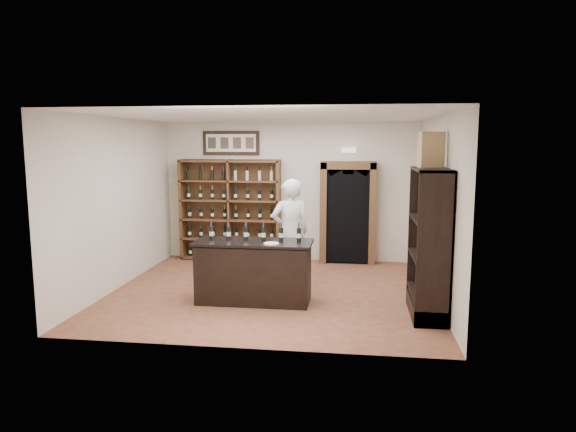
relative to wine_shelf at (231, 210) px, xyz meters
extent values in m
plane|color=brown|center=(1.30, -2.33, -1.10)|extent=(5.50, 5.50, 0.00)
plane|color=white|center=(1.30, -2.33, 1.90)|extent=(5.50, 5.50, 0.00)
cube|color=silver|center=(1.30, 0.17, 0.40)|extent=(5.50, 0.04, 3.00)
cube|color=silver|center=(-1.45, -2.33, 0.40)|extent=(0.04, 5.00, 3.00)
cube|color=silver|center=(4.05, -2.33, 0.40)|extent=(0.04, 5.00, 3.00)
cube|color=brown|center=(0.00, 0.14, 0.00)|extent=(2.20, 0.02, 2.20)
cube|color=brown|center=(-1.07, -0.04, 0.00)|extent=(0.06, 0.38, 2.20)
cube|color=brown|center=(1.07, -0.04, 0.00)|extent=(0.06, 0.38, 2.20)
cube|color=brown|center=(0.00, -0.04, 0.00)|extent=(0.04, 0.38, 2.20)
cube|color=brown|center=(0.00, -0.04, -1.06)|extent=(2.18, 0.38, 0.04)
cube|color=brown|center=(0.00, -0.04, -0.64)|extent=(2.18, 0.38, 0.04)
cube|color=brown|center=(0.00, -0.04, -0.21)|extent=(2.18, 0.38, 0.03)
cube|color=brown|center=(0.00, -0.04, 0.21)|extent=(2.18, 0.38, 0.04)
cube|color=brown|center=(0.00, -0.04, 0.64)|extent=(2.18, 0.38, 0.04)
cube|color=brown|center=(0.00, -0.04, 1.06)|extent=(2.18, 0.38, 0.04)
cube|color=black|center=(0.00, 0.14, 1.45)|extent=(1.25, 0.04, 0.52)
cube|color=black|center=(2.55, 0.00, -0.04)|extent=(0.97, 0.29, 2.05)
cube|color=#AF7344|center=(2.04, -0.02, -0.02)|extent=(0.14, 0.35, 2.15)
cube|color=#AF7344|center=(3.06, -0.02, -0.02)|extent=(0.14, 0.35, 2.15)
cube|color=#AF7344|center=(2.55, -0.02, 0.99)|extent=(1.15, 0.35, 0.16)
cube|color=white|center=(2.55, 0.09, 1.30)|extent=(0.30, 0.10, 0.10)
cube|color=black|center=(1.10, -2.93, -0.63)|extent=(1.80, 0.70, 0.94)
cube|color=black|center=(1.10, -2.93, -0.12)|extent=(1.88, 0.78, 0.04)
cylinder|color=black|center=(0.38, -2.84, 0.01)|extent=(0.07, 0.07, 0.21)
cylinder|color=white|center=(0.38, -2.84, -0.01)|extent=(0.07, 0.07, 0.07)
cylinder|color=#49276A|center=(0.38, -2.84, 0.16)|extent=(0.03, 0.03, 0.09)
cylinder|color=black|center=(0.67, -2.84, 0.01)|extent=(0.07, 0.07, 0.21)
cylinder|color=white|center=(0.67, -2.84, -0.01)|extent=(0.07, 0.07, 0.07)
cylinder|color=#49276A|center=(0.67, -2.84, 0.16)|extent=(0.03, 0.03, 0.09)
cylinder|color=black|center=(0.96, -2.84, 0.01)|extent=(0.07, 0.07, 0.21)
cylinder|color=white|center=(0.96, -2.84, -0.01)|extent=(0.07, 0.07, 0.07)
cylinder|color=#49276A|center=(0.96, -2.84, 0.16)|extent=(0.03, 0.03, 0.09)
cylinder|color=black|center=(1.24, -2.84, 0.01)|extent=(0.07, 0.07, 0.21)
cylinder|color=white|center=(1.24, -2.84, -0.01)|extent=(0.07, 0.07, 0.07)
cylinder|color=#49276A|center=(1.24, -2.84, 0.16)|extent=(0.03, 0.03, 0.09)
cylinder|color=black|center=(1.53, -2.84, 0.01)|extent=(0.07, 0.07, 0.21)
cylinder|color=white|center=(1.53, -2.84, -0.01)|extent=(0.07, 0.07, 0.07)
cylinder|color=#49276A|center=(1.53, -2.84, 0.16)|extent=(0.03, 0.03, 0.09)
cylinder|color=black|center=(1.82, -2.84, 0.01)|extent=(0.07, 0.07, 0.21)
cylinder|color=white|center=(1.82, -2.84, -0.01)|extent=(0.07, 0.07, 0.07)
cylinder|color=#49276A|center=(1.82, -2.84, 0.16)|extent=(0.03, 0.03, 0.09)
cube|color=black|center=(4.02, -3.23, 0.00)|extent=(0.02, 1.20, 2.20)
cube|color=black|center=(3.79, -3.81, 0.00)|extent=(0.48, 0.04, 2.20)
cube|color=black|center=(3.79, -2.65, 0.00)|extent=(0.48, 0.04, 2.20)
cube|color=black|center=(3.79, -3.23, 1.08)|extent=(0.48, 1.20, 0.04)
cube|color=black|center=(3.79, -3.23, -0.98)|extent=(0.48, 1.20, 0.24)
cube|color=black|center=(3.79, -3.23, -0.75)|extent=(0.48, 1.16, 0.03)
cube|color=black|center=(3.79, -3.23, -0.20)|extent=(0.48, 1.16, 0.03)
cube|color=black|center=(3.79, -3.23, 0.35)|extent=(0.48, 1.16, 0.03)
imported|color=white|center=(1.55, -1.80, -0.14)|extent=(0.83, 0.71, 1.92)
cylinder|color=white|center=(1.42, -3.14, -0.09)|extent=(0.24, 0.24, 0.02)
cube|color=tan|center=(3.81, -3.00, 1.36)|extent=(0.40, 0.26, 0.52)
camera|label=1|loc=(2.71, -10.85, 1.48)|focal=32.00mm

